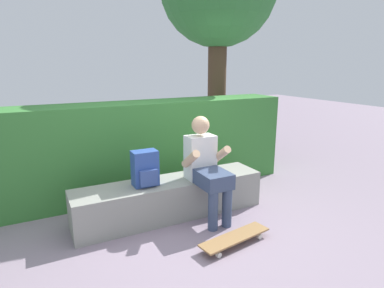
{
  "coord_description": "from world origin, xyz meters",
  "views": [
    {
      "loc": [
        -1.4,
        -2.9,
        1.77
      ],
      "look_at": [
        0.33,
        0.46,
        0.83
      ],
      "focal_mm": 30.01,
      "sensor_mm": 36.0,
      "label": 1
    }
  ],
  "objects_px": {
    "backpack_on_bench": "(145,169)",
    "bench_main": "(171,198)",
    "person_skater": "(206,165)",
    "skateboard_near_person": "(235,238)"
  },
  "relations": [
    {
      "from": "skateboard_near_person",
      "to": "person_skater",
      "type": "bearing_deg",
      "value": 86.21
    },
    {
      "from": "person_skater",
      "to": "skateboard_near_person",
      "type": "height_order",
      "value": "person_skater"
    },
    {
      "from": "bench_main",
      "to": "person_skater",
      "type": "relative_size",
      "value": 1.91
    },
    {
      "from": "backpack_on_bench",
      "to": "bench_main",
      "type": "bearing_deg",
      "value": 1.77
    },
    {
      "from": "bench_main",
      "to": "backpack_on_bench",
      "type": "xyz_separation_m",
      "value": [
        -0.31,
        -0.01,
        0.41
      ]
    },
    {
      "from": "person_skater",
      "to": "backpack_on_bench",
      "type": "bearing_deg",
      "value": 162.51
    },
    {
      "from": "bench_main",
      "to": "skateboard_near_person",
      "type": "height_order",
      "value": "bench_main"
    },
    {
      "from": "person_skater",
      "to": "backpack_on_bench",
      "type": "xyz_separation_m",
      "value": [
        -0.66,
        0.21,
        -0.01
      ]
    },
    {
      "from": "skateboard_near_person",
      "to": "backpack_on_bench",
      "type": "xyz_separation_m",
      "value": [
        -0.62,
        0.88,
        0.56
      ]
    },
    {
      "from": "person_skater",
      "to": "bench_main",
      "type": "bearing_deg",
      "value": 148.63
    }
  ]
}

